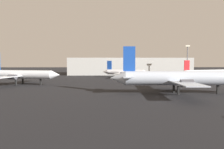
{
  "coord_description": "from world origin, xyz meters",
  "views": [
    {
      "loc": [
        3.71,
        -13.44,
        7.93
      ],
      "look_at": [
        5.34,
        38.24,
        4.74
      ],
      "focal_mm": 32.06,
      "sensor_mm": 36.0,
      "label": 1
    }
  ],
  "objects_px": {
    "airplane_on_taxiway": "(181,78)",
    "airplane_far_right": "(125,72)",
    "airplane_distant": "(21,74)",
    "light_mast_right": "(187,59)",
    "airplane_far_left": "(207,73)"
  },
  "relations": [
    {
      "from": "light_mast_right",
      "to": "airplane_on_taxiway",
      "type": "bearing_deg",
      "value": -113.81
    },
    {
      "from": "airplane_distant",
      "to": "airplane_far_left",
      "type": "height_order",
      "value": "airplane_distant"
    },
    {
      "from": "airplane_on_taxiway",
      "to": "airplane_far_left",
      "type": "xyz_separation_m",
      "value": [
        24.97,
        35.53,
        -0.8
      ]
    },
    {
      "from": "airplane_distant",
      "to": "light_mast_right",
      "type": "distance_m",
      "value": 81.2
    },
    {
      "from": "airplane_distant",
      "to": "airplane_far_right",
      "type": "xyz_separation_m",
      "value": [
        39.48,
        31.89,
        -0.88
      ]
    },
    {
      "from": "airplane_on_taxiway",
      "to": "airplane_far_right",
      "type": "height_order",
      "value": "airplane_on_taxiway"
    },
    {
      "from": "airplane_far_left",
      "to": "airplane_on_taxiway",
      "type": "bearing_deg",
      "value": -144.23
    },
    {
      "from": "airplane_on_taxiway",
      "to": "airplane_far_right",
      "type": "distance_m",
      "value": 54.26
    },
    {
      "from": "airplane_on_taxiway",
      "to": "airplane_distant",
      "type": "bearing_deg",
      "value": 158.43
    },
    {
      "from": "airplane_distant",
      "to": "light_mast_right",
      "type": "height_order",
      "value": "light_mast_right"
    },
    {
      "from": "airplane_on_taxiway",
      "to": "airplane_distant",
      "type": "relative_size",
      "value": 1.26
    },
    {
      "from": "airplane_far_left",
      "to": "airplane_far_right",
      "type": "distance_m",
      "value": 38.32
    },
    {
      "from": "airplane_on_taxiway",
      "to": "light_mast_right",
      "type": "distance_m",
      "value": 61.81
    },
    {
      "from": "airplane_far_right",
      "to": "light_mast_right",
      "type": "height_order",
      "value": "light_mast_right"
    },
    {
      "from": "airplane_distant",
      "to": "airplane_far_right",
      "type": "relative_size",
      "value": 1.19
    }
  ]
}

